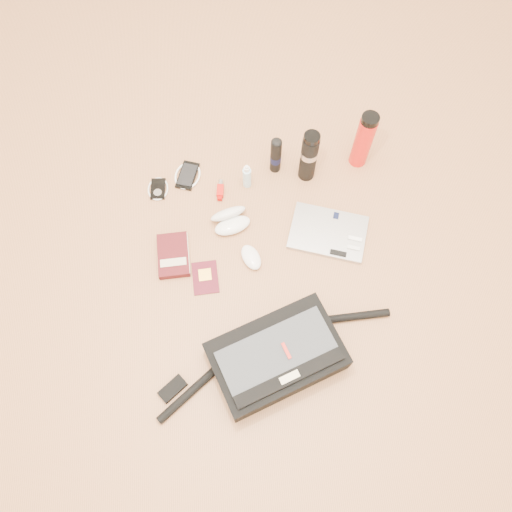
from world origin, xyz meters
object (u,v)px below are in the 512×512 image
object	(u,v)px
thermos_red	(364,140)
messenger_bag	(276,357)
thermos_black	(309,156)
laptop	(328,233)
book	(174,255)

from	to	relation	value
thermos_red	messenger_bag	bearing A→B (deg)	-117.68
thermos_black	laptop	bearing A→B (deg)	-79.19
messenger_bag	thermos_red	bearing A→B (deg)	41.95
messenger_bag	book	world-z (taller)	messenger_bag
messenger_bag	book	size ratio (longest dim) A/B	4.62
laptop	book	world-z (taller)	book
laptop	thermos_black	xyz separation A→B (m)	(-0.05, 0.27, 0.12)
messenger_bag	thermos_red	size ratio (longest dim) A/B	3.05
messenger_bag	thermos_red	xyz separation A→B (m)	(0.42, 0.79, 0.08)
messenger_bag	thermos_red	world-z (taller)	thermos_red
messenger_bag	thermos_black	bearing A→B (deg)	54.78
thermos_black	messenger_bag	bearing A→B (deg)	-104.86
book	thermos_black	bearing A→B (deg)	28.59
book	messenger_bag	bearing A→B (deg)	-53.05
laptop	book	size ratio (longest dim) A/B	1.86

